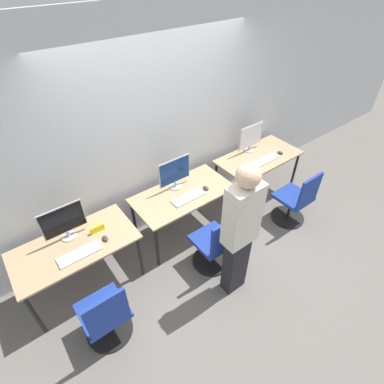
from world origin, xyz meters
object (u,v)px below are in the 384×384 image
object	(u,v)px
mouse_right	(280,153)
keyboard_center	(188,197)
monitor_right	(251,137)
keyboard_right	(266,160)
keyboard_left	(80,254)
monitor_center	(175,173)
office_chair_right	(295,202)
monitor_left	(64,222)
mouse_left	(105,239)
mouse_center	(206,188)
office_chair_center	(215,246)
office_chair_left	(106,318)
person_center	(240,230)

from	to	relation	value
mouse_right	keyboard_center	bearing A→B (deg)	179.40
monitor_right	keyboard_right	xyz separation A→B (m)	(0.00, -0.35, -0.22)
keyboard_left	monitor_right	size ratio (longest dim) A/B	0.97
keyboard_left	keyboard_center	distance (m)	1.42
monitor_center	keyboard_center	world-z (taller)	monitor_center
office_chair_right	keyboard_center	bearing A→B (deg)	154.67
monitor_left	keyboard_left	xyz separation A→B (m)	(-0.00, -0.31, -0.22)
keyboard_left	mouse_right	distance (m)	3.15
office_chair_right	keyboard_left	bearing A→B (deg)	167.52
mouse_left	keyboard_right	world-z (taller)	mouse_left
keyboard_left	mouse_center	world-z (taller)	mouse_center
office_chair_center	keyboard_right	xyz separation A→B (m)	(1.45, 0.57, 0.36)
monitor_left	office_chair_center	distance (m)	1.73
office_chair_left	office_chair_center	size ratio (longest dim) A/B	1.00
office_chair_left	keyboard_center	size ratio (longest dim) A/B	2.00
mouse_center	monitor_right	bearing A→B (deg)	16.35
monitor_center	monitor_right	bearing A→B (deg)	2.02
office_chair_left	office_chair_right	bearing A→B (deg)	-0.69
office_chair_center	monitor_right	size ratio (longest dim) A/B	1.93
mouse_center	office_chair_right	size ratio (longest dim) A/B	0.10
office_chair_left	monitor_center	size ratio (longest dim) A/B	1.93
keyboard_left	keyboard_right	size ratio (longest dim) A/B	1.00
office_chair_center	monitor_right	distance (m)	1.81
office_chair_right	monitor_left	bearing A→B (deg)	161.69
office_chair_left	keyboard_right	bearing A→B (deg)	12.01
office_chair_left	office_chair_right	xyz separation A→B (m)	(2.86, -0.03, 0.00)
monitor_center	monitor_right	world-z (taller)	same
monitor_left	keyboard_center	world-z (taller)	monitor_left
keyboard_center	mouse_left	bearing A→B (deg)	-179.66
monitor_center	keyboard_center	bearing A→B (deg)	-90.00
keyboard_right	mouse_right	world-z (taller)	mouse_right
keyboard_center	mouse_center	world-z (taller)	mouse_center
mouse_left	monitor_right	bearing A→B (deg)	7.69
mouse_center	keyboard_right	size ratio (longest dim) A/B	0.20
monitor_left	keyboard_right	bearing A→B (deg)	-5.67
monitor_left	person_center	bearing A→B (deg)	-41.57
keyboard_left	office_chair_right	size ratio (longest dim) A/B	0.50
monitor_left	person_center	world-z (taller)	person_center
monitor_center	person_center	world-z (taller)	person_center
keyboard_left	office_chair_left	distance (m)	0.69
monitor_center	office_chair_center	size ratio (longest dim) A/B	0.52
office_chair_center	office_chair_right	size ratio (longest dim) A/B	1.00
monitor_right	mouse_right	distance (m)	0.52
monitor_left	office_chair_right	size ratio (longest dim) A/B	0.52
monitor_left	mouse_left	distance (m)	0.46
office_chair_left	mouse_center	xyz separation A→B (m)	(1.75, 0.63, 0.37)
mouse_left	mouse_center	bearing A→B (deg)	0.46
office_chair_left	monitor_left	bearing A→B (deg)	87.07
mouse_right	keyboard_left	bearing A→B (deg)	-179.67
monitor_center	person_center	bearing A→B (deg)	-92.32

